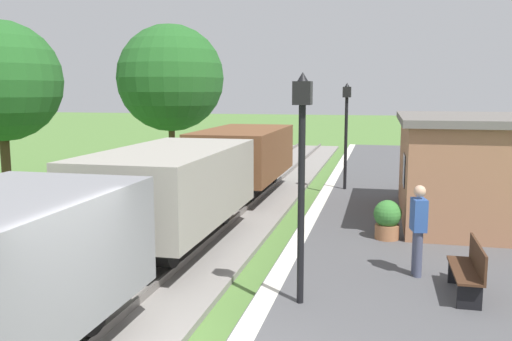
{
  "coord_description": "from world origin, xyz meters",
  "views": [
    {
      "loc": [
        2.2,
        -5.39,
        3.66
      ],
      "look_at": [
        -0.75,
        7.32,
        1.75
      ],
      "focal_mm": 38.07,
      "sensor_mm": 36.0,
      "label": 1
    }
  ],
  "objects_px": {
    "person_waiting": "(418,227)",
    "lamp_post_near": "(302,147)",
    "potted_planter": "(387,219)",
    "lamp_post_far": "(346,116)",
    "freight_train": "(172,192)",
    "station_hut": "(465,167)",
    "tree_field_left": "(171,78)",
    "bench_down_platform": "(424,175)",
    "tree_trackside_far": "(0,81)",
    "bench_near_hut": "(469,269)"
  },
  "relations": [
    {
      "from": "bench_down_platform",
      "to": "potted_planter",
      "type": "height_order",
      "value": "potted_planter"
    },
    {
      "from": "lamp_post_far",
      "to": "station_hut",
      "type": "bearing_deg",
      "value": -48.37
    },
    {
      "from": "lamp_post_near",
      "to": "tree_field_left",
      "type": "xyz_separation_m",
      "value": [
        -7.9,
        14.27,
        1.42
      ]
    },
    {
      "from": "bench_down_platform",
      "to": "potted_planter",
      "type": "bearing_deg",
      "value": -100.46
    },
    {
      "from": "tree_trackside_far",
      "to": "potted_planter",
      "type": "bearing_deg",
      "value": -7.89
    },
    {
      "from": "station_hut",
      "to": "bench_down_platform",
      "type": "height_order",
      "value": "station_hut"
    },
    {
      "from": "bench_near_hut",
      "to": "tree_trackside_far",
      "type": "xyz_separation_m",
      "value": [
        -12.64,
        4.93,
        3.23
      ]
    },
    {
      "from": "person_waiting",
      "to": "lamp_post_far",
      "type": "distance_m",
      "value": 9.2
    },
    {
      "from": "station_hut",
      "to": "tree_trackside_far",
      "type": "xyz_separation_m",
      "value": [
        -13.33,
        -0.96,
        2.29
      ]
    },
    {
      "from": "freight_train",
      "to": "station_hut",
      "type": "distance_m",
      "value": 7.81
    },
    {
      "from": "station_hut",
      "to": "potted_planter",
      "type": "distance_m",
      "value": 3.36
    },
    {
      "from": "freight_train",
      "to": "tree_field_left",
      "type": "distance_m",
      "value": 12.48
    },
    {
      "from": "bench_near_hut",
      "to": "lamp_post_near",
      "type": "bearing_deg",
      "value": -161.16
    },
    {
      "from": "freight_train",
      "to": "lamp_post_near",
      "type": "height_order",
      "value": "lamp_post_near"
    },
    {
      "from": "bench_down_platform",
      "to": "station_hut",
      "type": "bearing_deg",
      "value": -81.36
    },
    {
      "from": "lamp_post_far",
      "to": "tree_trackside_far",
      "type": "xyz_separation_m",
      "value": [
        -9.93,
        -4.79,
        1.15
      ]
    },
    {
      "from": "person_waiting",
      "to": "lamp_post_near",
      "type": "height_order",
      "value": "lamp_post_near"
    },
    {
      "from": "lamp_post_far",
      "to": "tree_field_left",
      "type": "distance_m",
      "value": 8.81
    },
    {
      "from": "lamp_post_far",
      "to": "lamp_post_near",
      "type": "bearing_deg",
      "value": -90.0
    },
    {
      "from": "person_waiting",
      "to": "potted_planter",
      "type": "distance_m",
      "value": 2.58
    },
    {
      "from": "lamp_post_near",
      "to": "tree_trackside_far",
      "type": "height_order",
      "value": "tree_trackside_far"
    },
    {
      "from": "tree_trackside_far",
      "to": "tree_field_left",
      "type": "bearing_deg",
      "value": 76.47
    },
    {
      "from": "freight_train",
      "to": "bench_down_platform",
      "type": "height_order",
      "value": "freight_train"
    },
    {
      "from": "bench_near_hut",
      "to": "station_hut",
      "type": "bearing_deg",
      "value": 83.3
    },
    {
      "from": "freight_train",
      "to": "potted_planter",
      "type": "xyz_separation_m",
      "value": [
        4.8,
        1.31,
        -0.67
      ]
    },
    {
      "from": "lamp_post_far",
      "to": "potted_planter",
      "type": "bearing_deg",
      "value": -77.56
    },
    {
      "from": "bench_near_hut",
      "to": "freight_train",
      "type": "bearing_deg",
      "value": 161.42
    },
    {
      "from": "tree_trackside_far",
      "to": "lamp_post_far",
      "type": "bearing_deg",
      "value": 25.77
    },
    {
      "from": "tree_field_left",
      "to": "bench_down_platform",
      "type": "bearing_deg",
      "value": -15.24
    },
    {
      "from": "station_hut",
      "to": "freight_train",
      "type": "bearing_deg",
      "value": -150.55
    },
    {
      "from": "station_hut",
      "to": "bench_near_hut",
      "type": "height_order",
      "value": "station_hut"
    },
    {
      "from": "person_waiting",
      "to": "lamp_post_near",
      "type": "xyz_separation_m",
      "value": [
        -1.92,
        -1.79,
        1.62
      ]
    },
    {
      "from": "station_hut",
      "to": "lamp_post_far",
      "type": "bearing_deg",
      "value": 131.63
    },
    {
      "from": "station_hut",
      "to": "bench_near_hut",
      "type": "bearing_deg",
      "value": -96.7
    },
    {
      "from": "potted_planter",
      "to": "lamp_post_far",
      "type": "distance_m",
      "value": 6.84
    },
    {
      "from": "lamp_post_near",
      "to": "tree_field_left",
      "type": "bearing_deg",
      "value": 118.99
    },
    {
      "from": "potted_planter",
      "to": "lamp_post_near",
      "type": "distance_m",
      "value": 4.96
    },
    {
      "from": "person_waiting",
      "to": "potted_planter",
      "type": "height_order",
      "value": "person_waiting"
    },
    {
      "from": "bench_near_hut",
      "to": "tree_trackside_far",
      "type": "height_order",
      "value": "tree_trackside_far"
    },
    {
      "from": "lamp_post_far",
      "to": "tree_trackside_far",
      "type": "height_order",
      "value": "tree_trackside_far"
    },
    {
      "from": "bench_near_hut",
      "to": "bench_down_platform",
      "type": "height_order",
      "value": "same"
    },
    {
      "from": "person_waiting",
      "to": "lamp_post_far",
      "type": "bearing_deg",
      "value": -88.67
    },
    {
      "from": "freight_train",
      "to": "bench_down_platform",
      "type": "distance_m",
      "value": 10.4
    },
    {
      "from": "station_hut",
      "to": "tree_field_left",
      "type": "relative_size",
      "value": 0.88
    },
    {
      "from": "potted_planter",
      "to": "tree_field_left",
      "type": "distance_m",
      "value": 14.09
    },
    {
      "from": "bench_down_platform",
      "to": "lamp_post_far",
      "type": "distance_m",
      "value": 3.49
    },
    {
      "from": "bench_near_hut",
      "to": "person_waiting",
      "type": "distance_m",
      "value": 1.26
    },
    {
      "from": "bench_near_hut",
      "to": "tree_trackside_far",
      "type": "distance_m",
      "value": 13.95
    },
    {
      "from": "freight_train",
      "to": "tree_field_left",
      "type": "bearing_deg",
      "value": 111.77
    },
    {
      "from": "station_hut",
      "to": "bench_down_platform",
      "type": "relative_size",
      "value": 3.87
    }
  ]
}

